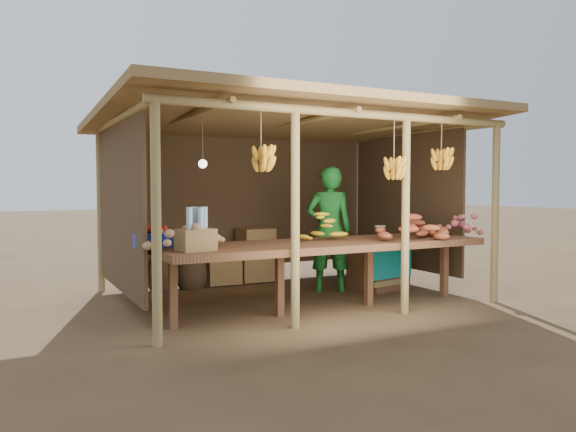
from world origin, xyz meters
name	(u,v)px	position (x,y,z in m)	size (l,w,h in m)	color
ground	(288,296)	(0.00, 0.00, 0.00)	(60.00, 60.00, 0.00)	brown
stall_structure	(291,149)	(0.01, -0.06, 1.92)	(4.70, 3.50, 2.43)	olive
counter	(326,247)	(0.00, -0.95, 0.74)	(3.90, 1.05, 0.80)	brown
potato_heap	(185,231)	(-1.67, -0.96, 0.98)	(0.89, 0.54, 0.36)	#A77C56
sweet_potato_heap	(412,224)	(1.11, -1.13, 0.98)	(1.08, 0.65, 0.36)	#A84A2B
onion_heap	(458,222)	(1.90, -1.08, 0.98)	(0.91, 0.55, 0.36)	#BC5B61
banana_pile	(323,226)	(0.04, -0.80, 0.97)	(0.58, 0.35, 0.35)	gold
tomato_basin	(154,238)	(-1.90, -0.61, 0.89)	(0.43, 0.43, 0.22)	navy
bottle_box	(196,234)	(-1.62, -1.13, 0.97)	(0.38, 0.32, 0.43)	olive
vendor	(329,229)	(0.66, 0.06, 0.85)	(0.62, 0.41, 1.70)	#197427
tarp_crate	(378,262)	(1.39, -0.08, 0.37)	(0.87, 0.78, 0.91)	brown
carton_stack	(245,260)	(-0.10, 1.20, 0.35)	(1.04, 0.40, 0.79)	olive
burlap_sacks	(177,271)	(-1.15, 1.13, 0.26)	(0.86, 0.45, 0.61)	#4C3723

